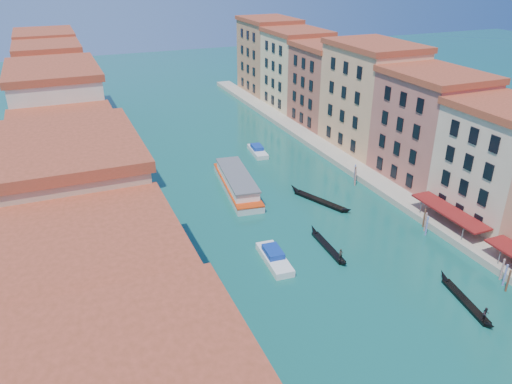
% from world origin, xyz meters
% --- Properties ---
extents(left_bank_palazzos, '(12.80, 128.40, 21.00)m').
position_xyz_m(left_bank_palazzos, '(-26.00, 64.68, 9.71)').
color(left_bank_palazzos, beige).
rests_on(left_bank_palazzos, ground).
extents(right_bank_palazzos, '(12.80, 128.40, 21.00)m').
position_xyz_m(right_bank_palazzos, '(30.00, 65.00, 9.75)').
color(right_bank_palazzos, '#A64741').
rests_on(right_bank_palazzos, ground).
extents(quay, '(4.00, 140.00, 1.00)m').
position_xyz_m(quay, '(22.00, 65.00, 0.50)').
color(quay, '#AEA78C').
rests_on(quay, ground).
extents(mooring_poles_right, '(1.44, 54.24, 3.20)m').
position_xyz_m(mooring_poles_right, '(19.10, 28.80, 1.30)').
color(mooring_poles_right, '#58331E').
rests_on(mooring_poles_right, ground).
extents(vaporetto_far, '(6.68, 19.27, 2.81)m').
position_xyz_m(vaporetto_far, '(-0.51, 63.24, 1.26)').
color(vaporetto_far, silver).
rests_on(vaporetto_far, ground).
extents(gondola_fore, '(1.36, 10.58, 2.11)m').
position_xyz_m(gondola_fore, '(4.09, 41.09, 0.36)').
color(gondola_fore, black).
rests_on(gondola_fore, ground).
extents(gondola_right, '(2.73, 10.70, 2.14)m').
position_xyz_m(gondola_right, '(12.51, 24.94, 0.41)').
color(gondola_right, black).
rests_on(gondola_right, ground).
extents(gondola_far, '(5.68, 12.01, 1.79)m').
position_xyz_m(gondola_far, '(9.79, 53.91, 0.37)').
color(gondola_far, black).
rests_on(gondola_far, ground).
extents(motorboat_mid, '(2.98, 7.95, 1.62)m').
position_xyz_m(motorboat_mid, '(-3.83, 41.02, 0.63)').
color(motorboat_mid, white).
rests_on(motorboat_mid, ground).
extents(motorboat_far, '(3.11, 7.58, 1.53)m').
position_xyz_m(motorboat_far, '(9.14, 77.44, 0.59)').
color(motorboat_far, silver).
rests_on(motorboat_far, ground).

